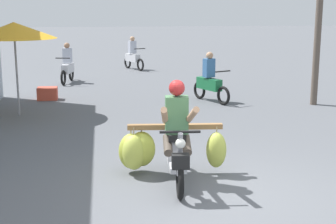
% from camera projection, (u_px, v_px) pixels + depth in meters
% --- Properties ---
extents(ground_plane, '(120.00, 120.00, 0.00)m').
position_uv_depth(ground_plane, '(219.00, 198.00, 6.89)').
color(ground_plane, '#56595E').
extents(motorbike_main_loaded, '(1.73, 1.76, 1.58)m').
position_uv_depth(motorbike_main_loaded, '(162.00, 146.00, 7.62)').
color(motorbike_main_loaded, black).
rests_on(motorbike_main_loaded, ground).
extents(motorbike_distant_ahead_left, '(0.82, 1.50, 1.40)m').
position_uv_depth(motorbike_distant_ahead_left, '(210.00, 82.00, 13.79)').
color(motorbike_distant_ahead_left, black).
rests_on(motorbike_distant_ahead_left, ground).
extents(motorbike_distant_ahead_right, '(0.83, 1.50, 1.40)m').
position_uv_depth(motorbike_distant_ahead_right, '(133.00, 56.00, 20.85)').
color(motorbike_distant_ahead_right, black).
rests_on(motorbike_distant_ahead_right, ground).
extents(motorbike_distant_far_ahead, '(0.56, 1.61, 1.40)m').
position_uv_depth(motorbike_distant_far_ahead, '(68.00, 66.00, 17.26)').
color(motorbike_distant_far_ahead, black).
rests_on(motorbike_distant_far_ahead, ground).
extents(market_umbrella_near_shop, '(2.03, 2.03, 2.27)m').
position_uv_depth(market_umbrella_near_shop, '(14.00, 30.00, 11.73)').
color(market_umbrella_near_shop, '#99999E').
rests_on(market_umbrella_near_shop, ground).
extents(produce_crate, '(0.56, 0.40, 0.36)m').
position_uv_depth(produce_crate, '(47.00, 94.00, 14.14)').
color(produce_crate, '#CC4C38').
rests_on(produce_crate, ground).
extents(utility_pole, '(0.18, 0.18, 5.12)m').
position_uv_depth(utility_pole, '(319.00, 9.00, 12.94)').
color(utility_pole, brown).
rests_on(utility_pole, ground).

